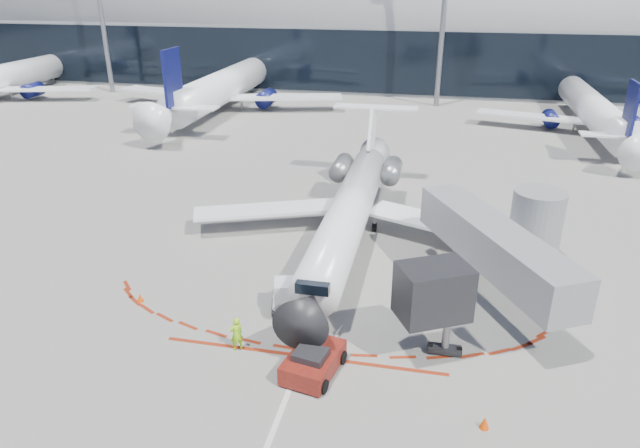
% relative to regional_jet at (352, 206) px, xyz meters
% --- Properties ---
extents(ground, '(260.00, 260.00, 0.00)m').
position_rel_regional_jet_xyz_m(ground, '(-0.15, -2.50, -2.37)').
color(ground, gray).
rests_on(ground, ground).
extents(apron_centerline, '(0.25, 40.00, 0.01)m').
position_rel_regional_jet_xyz_m(apron_centerline, '(-0.15, -0.50, -2.36)').
color(apron_centerline, silver).
rests_on(apron_centerline, ground).
extents(apron_stop_bar, '(14.00, 0.25, 0.01)m').
position_rel_regional_jet_xyz_m(apron_stop_bar, '(-0.15, -14.00, -2.36)').
color(apron_stop_bar, maroon).
rests_on(apron_stop_bar, ground).
extents(terminal_building, '(150.00, 24.15, 24.00)m').
position_rel_regional_jet_xyz_m(terminal_building, '(-0.15, 62.48, 6.15)').
color(terminal_building, gray).
rests_on(terminal_building, ground).
extents(jet_bridge, '(10.03, 15.20, 4.90)m').
position_rel_regional_jet_xyz_m(jet_bridge, '(9.64, -5.51, 0.64)').
color(jet_bridge, gray).
rests_on(jet_bridge, ground).
extents(light_mast_west, '(0.70, 0.70, 25.00)m').
position_rel_regional_jet_xyz_m(light_mast_west, '(-45.15, 45.50, 10.13)').
color(light_mast_west, gray).
rests_on(light_mast_west, ground).
extents(light_mast_centre, '(0.70, 0.70, 25.00)m').
position_rel_regional_jet_xyz_m(light_mast_centre, '(4.85, 45.50, 10.13)').
color(light_mast_centre, gray).
rests_on(light_mast_centre, ground).
extents(regional_jet, '(22.99, 28.35, 7.10)m').
position_rel_regional_jet_xyz_m(regional_jet, '(0.00, 0.00, 0.00)').
color(regional_jet, white).
rests_on(regional_jet, ground).
extents(pushback_tug, '(2.78, 5.35, 1.36)m').
position_rel_regional_jet_xyz_m(pushback_tug, '(0.63, -15.08, -1.77)').
color(pushback_tug, '#5C110D').
rests_on(pushback_tug, ground).
extents(ramp_worker, '(0.78, 0.77, 1.81)m').
position_rel_regional_jet_xyz_m(ramp_worker, '(-3.42, -14.13, -1.46)').
color(ramp_worker, '#9CEE19').
rests_on(ramp_worker, ground).
extents(uld_container, '(2.23, 2.03, 1.77)m').
position_rel_regional_jet_xyz_m(uld_container, '(-1.87, -10.08, -1.49)').
color(uld_container, black).
rests_on(uld_container, ground).
extents(safety_cone_left, '(0.37, 0.37, 0.51)m').
position_rel_regional_jet_xyz_m(safety_cone_left, '(-10.29, -11.01, -2.12)').
color(safety_cone_left, '#E14404').
rests_on(safety_cone_left, ground).
extents(safety_cone_right, '(0.41, 0.41, 0.56)m').
position_rel_regional_jet_xyz_m(safety_cone_right, '(8.24, -17.13, -2.09)').
color(safety_cone_right, '#E14404').
rests_on(safety_cone_right, ground).
extents(bg_airliner_1, '(37.50, 39.71, 12.13)m').
position_rel_regional_jet_xyz_m(bg_airliner_1, '(-23.44, 38.52, 3.70)').
color(bg_airliner_1, white).
rests_on(bg_airliner_1, ground).
extents(bg_airliner_2, '(30.69, 32.49, 9.93)m').
position_rel_regional_jet_xyz_m(bg_airliner_2, '(22.92, 35.14, 2.59)').
color(bg_airliner_2, white).
rests_on(bg_airliner_2, ground).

